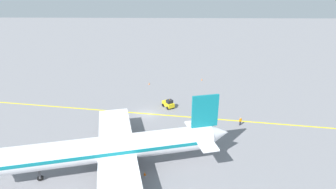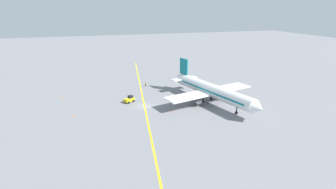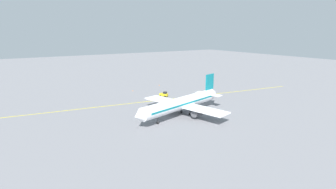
{
  "view_description": "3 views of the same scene",
  "coord_description": "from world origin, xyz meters",
  "px_view_note": "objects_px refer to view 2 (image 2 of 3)",
  "views": [
    {
      "loc": [
        -49.91,
        -5.84,
        24.57
      ],
      "look_at": [
        1.86,
        -4.39,
        3.72
      ],
      "focal_mm": 28.0,
      "sensor_mm": 36.0,
      "label": 1
    },
    {
      "loc": [
        14.02,
        66.6,
        26.02
      ],
      "look_at": [
        -5.9,
        3.01,
        3.79
      ],
      "focal_mm": 28.0,
      "sensor_mm": 36.0,
      "label": 2
    },
    {
      "loc": [
        -78.02,
        45.37,
        23.73
      ],
      "look_at": [
        -5.55,
        -0.6,
        3.16
      ],
      "focal_mm": 28.0,
      "sensor_mm": 36.0,
      "label": 3
    }
  ],
  "objects_px": {
    "traffic_cone_far_edge": "(74,115)",
    "ground_crew_worker": "(146,84)",
    "traffic_cone_mid_apron": "(207,96)",
    "baggage_tug_white": "(129,99)",
    "traffic_cone_near_nose": "(61,98)",
    "airplane_at_gate": "(211,90)",
    "traffic_cone_by_wingtip": "(172,111)"
  },
  "relations": [
    {
      "from": "traffic_cone_far_edge",
      "to": "traffic_cone_by_wingtip",
      "type": "bearing_deg",
      "value": 168.0
    },
    {
      "from": "traffic_cone_mid_apron",
      "to": "traffic_cone_far_edge",
      "type": "bearing_deg",
      "value": 4.52
    },
    {
      "from": "airplane_at_gate",
      "to": "traffic_cone_far_edge",
      "type": "bearing_deg",
      "value": -2.36
    },
    {
      "from": "ground_crew_worker",
      "to": "traffic_cone_mid_apron",
      "type": "distance_m",
      "value": 22.71
    },
    {
      "from": "airplane_at_gate",
      "to": "ground_crew_worker",
      "type": "bearing_deg",
      "value": -56.46
    },
    {
      "from": "baggage_tug_white",
      "to": "traffic_cone_by_wingtip",
      "type": "bearing_deg",
      "value": 130.43
    },
    {
      "from": "traffic_cone_mid_apron",
      "to": "baggage_tug_white",
      "type": "bearing_deg",
      "value": -6.78
    },
    {
      "from": "traffic_cone_far_edge",
      "to": "ground_crew_worker",
      "type": "bearing_deg",
      "value": -139.15
    },
    {
      "from": "baggage_tug_white",
      "to": "ground_crew_worker",
      "type": "relative_size",
      "value": 1.98
    },
    {
      "from": "traffic_cone_near_nose",
      "to": "traffic_cone_far_edge",
      "type": "distance_m",
      "value": 15.51
    },
    {
      "from": "traffic_cone_near_nose",
      "to": "traffic_cone_mid_apron",
      "type": "relative_size",
      "value": 1.0
    },
    {
      "from": "baggage_tug_white",
      "to": "ground_crew_worker",
      "type": "xyz_separation_m",
      "value": [
        -7.95,
        -14.13,
        0.01
      ]
    },
    {
      "from": "ground_crew_worker",
      "to": "baggage_tug_white",
      "type": "bearing_deg",
      "value": 60.64
    },
    {
      "from": "traffic_cone_near_nose",
      "to": "traffic_cone_by_wingtip",
      "type": "height_order",
      "value": "same"
    },
    {
      "from": "airplane_at_gate",
      "to": "baggage_tug_white",
      "type": "relative_size",
      "value": 10.54
    },
    {
      "from": "baggage_tug_white",
      "to": "traffic_cone_by_wingtip",
      "type": "xyz_separation_m",
      "value": [
        -9.34,
        10.96,
        -0.63
      ]
    },
    {
      "from": "baggage_tug_white",
      "to": "traffic_cone_near_nose",
      "type": "height_order",
      "value": "baggage_tug_white"
    },
    {
      "from": "airplane_at_gate",
      "to": "baggage_tug_white",
      "type": "bearing_deg",
      "value": -18.26
    },
    {
      "from": "traffic_cone_near_nose",
      "to": "traffic_cone_far_edge",
      "type": "xyz_separation_m",
      "value": [
        -3.97,
        14.99,
        0.0
      ]
    },
    {
      "from": "baggage_tug_white",
      "to": "traffic_cone_far_edge",
      "type": "relative_size",
      "value": 6.05
    },
    {
      "from": "airplane_at_gate",
      "to": "traffic_cone_mid_apron",
      "type": "relative_size",
      "value": 63.79
    },
    {
      "from": "traffic_cone_by_wingtip",
      "to": "traffic_cone_near_nose",
      "type": "bearing_deg",
      "value": -35.41
    },
    {
      "from": "airplane_at_gate",
      "to": "traffic_cone_far_edge",
      "type": "distance_m",
      "value": 37.41
    },
    {
      "from": "traffic_cone_mid_apron",
      "to": "traffic_cone_by_wingtip",
      "type": "xyz_separation_m",
      "value": [
        13.79,
        8.21,
        0.0
      ]
    },
    {
      "from": "baggage_tug_white",
      "to": "ground_crew_worker",
      "type": "distance_m",
      "value": 16.21
    },
    {
      "from": "ground_crew_worker",
      "to": "traffic_cone_mid_apron",
      "type": "bearing_deg",
      "value": 131.98
    },
    {
      "from": "airplane_at_gate",
      "to": "traffic_cone_by_wingtip",
      "type": "bearing_deg",
      "value": 15.92
    },
    {
      "from": "ground_crew_worker",
      "to": "traffic_cone_by_wingtip",
      "type": "height_order",
      "value": "ground_crew_worker"
    },
    {
      "from": "traffic_cone_mid_apron",
      "to": "airplane_at_gate",
      "type": "bearing_deg",
      "value": 77.84
    },
    {
      "from": "traffic_cone_near_nose",
      "to": "traffic_cone_mid_apron",
      "type": "bearing_deg",
      "value": 164.16
    },
    {
      "from": "traffic_cone_far_edge",
      "to": "airplane_at_gate",
      "type": "bearing_deg",
      "value": 177.64
    },
    {
      "from": "baggage_tug_white",
      "to": "traffic_cone_far_edge",
      "type": "height_order",
      "value": "baggage_tug_white"
    }
  ]
}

